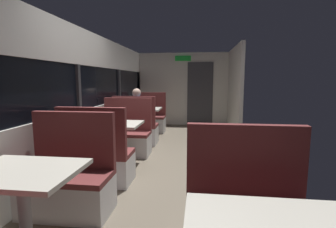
{
  "coord_description": "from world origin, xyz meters",
  "views": [
    {
      "loc": [
        0.51,
        -3.85,
        1.46
      ],
      "look_at": [
        -0.04,
        0.57,
        0.84
      ],
      "focal_mm": 26.72,
      "sensor_mm": 36.0,
      "label": 1
    }
  ],
  "objects_px": {
    "bench_mid_window_facing_end": "(98,160)",
    "bench_far_window_facing_end": "(136,130)",
    "bench_near_window_facing_entry": "(69,183)",
    "dining_table_mid_window": "(114,129)",
    "dining_table_near_window": "(22,182)",
    "bench_front_aisle_facing_entry": "(246,226)",
    "coffee_cup_primary": "(143,106)",
    "dining_table_far_window": "(143,112)",
    "bench_far_window_facing_entry": "(148,120)",
    "seated_passenger": "(137,120)",
    "bench_mid_window_facing_entry": "(126,138)"
  },
  "relations": [
    {
      "from": "dining_table_near_window",
      "to": "bench_front_aisle_facing_entry",
      "type": "xyz_separation_m",
      "value": [
        1.79,
        0.1,
        -0.31
      ]
    },
    {
      "from": "bench_far_window_facing_entry",
      "to": "bench_near_window_facing_entry",
      "type": "bearing_deg",
      "value": -90.0
    },
    {
      "from": "bench_near_window_facing_entry",
      "to": "bench_far_window_facing_entry",
      "type": "relative_size",
      "value": 1.0
    },
    {
      "from": "bench_mid_window_facing_end",
      "to": "dining_table_far_window",
      "type": "height_order",
      "value": "bench_mid_window_facing_end"
    },
    {
      "from": "bench_front_aisle_facing_entry",
      "to": "dining_table_far_window",
      "type": "bearing_deg",
      "value": 112.67
    },
    {
      "from": "dining_table_near_window",
      "to": "bench_far_window_facing_end",
      "type": "relative_size",
      "value": 0.82
    },
    {
      "from": "dining_table_far_window",
      "to": "bench_far_window_facing_entry",
      "type": "height_order",
      "value": "bench_far_window_facing_entry"
    },
    {
      "from": "bench_front_aisle_facing_entry",
      "to": "bench_mid_window_facing_entry",
      "type": "bearing_deg",
      "value": 122.66
    },
    {
      "from": "bench_near_window_facing_entry",
      "to": "bench_far_window_facing_entry",
      "type": "height_order",
      "value": "same"
    },
    {
      "from": "seated_passenger",
      "to": "bench_front_aisle_facing_entry",
      "type": "bearing_deg",
      "value": -63.92
    },
    {
      "from": "dining_table_mid_window",
      "to": "bench_far_window_facing_end",
      "type": "height_order",
      "value": "bench_far_window_facing_end"
    },
    {
      "from": "bench_far_window_facing_entry",
      "to": "bench_front_aisle_facing_entry",
      "type": "xyz_separation_m",
      "value": [
        1.79,
        -4.98,
        0.0
      ]
    },
    {
      "from": "bench_mid_window_facing_entry",
      "to": "bench_far_window_facing_end",
      "type": "distance_m",
      "value": 0.79
    },
    {
      "from": "dining_table_far_window",
      "to": "bench_front_aisle_facing_entry",
      "type": "distance_m",
      "value": 4.65
    },
    {
      "from": "dining_table_near_window",
      "to": "bench_near_window_facing_entry",
      "type": "bearing_deg",
      "value": 90.0
    },
    {
      "from": "dining_table_near_window",
      "to": "bench_far_window_facing_end",
      "type": "bearing_deg",
      "value": 90.0
    },
    {
      "from": "bench_near_window_facing_entry",
      "to": "bench_far_window_facing_end",
      "type": "bearing_deg",
      "value": 90.0
    },
    {
      "from": "bench_mid_window_facing_entry",
      "to": "seated_passenger",
      "type": "distance_m",
      "value": 0.89
    },
    {
      "from": "bench_front_aisle_facing_entry",
      "to": "seated_passenger",
      "type": "relative_size",
      "value": 0.87
    },
    {
      "from": "seated_passenger",
      "to": "bench_mid_window_facing_end",
      "type": "bearing_deg",
      "value": -90.0
    },
    {
      "from": "bench_mid_window_facing_entry",
      "to": "dining_table_far_window",
      "type": "bearing_deg",
      "value": 90.0
    },
    {
      "from": "dining_table_near_window",
      "to": "bench_mid_window_facing_entry",
      "type": "bearing_deg",
      "value": 90.0
    },
    {
      "from": "bench_front_aisle_facing_entry",
      "to": "coffee_cup_primary",
      "type": "xyz_separation_m",
      "value": [
        -1.8,
        4.32,
        0.46
      ]
    },
    {
      "from": "dining_table_far_window",
      "to": "coffee_cup_primary",
      "type": "bearing_deg",
      "value": 100.02
    },
    {
      "from": "dining_table_mid_window",
      "to": "bench_mid_window_facing_end",
      "type": "bearing_deg",
      "value": -90.0
    },
    {
      "from": "dining_table_far_window",
      "to": "bench_far_window_facing_end",
      "type": "bearing_deg",
      "value": -90.0
    },
    {
      "from": "bench_near_window_facing_entry",
      "to": "dining_table_mid_window",
      "type": "relative_size",
      "value": 1.22
    },
    {
      "from": "coffee_cup_primary",
      "to": "dining_table_far_window",
      "type": "bearing_deg",
      "value": -79.98
    },
    {
      "from": "bench_near_window_facing_entry",
      "to": "bench_far_window_facing_end",
      "type": "relative_size",
      "value": 1.0
    },
    {
      "from": "bench_near_window_facing_entry",
      "to": "bench_far_window_facing_entry",
      "type": "xyz_separation_m",
      "value": [
        0.0,
        4.38,
        0.0
      ]
    },
    {
      "from": "bench_far_window_facing_entry",
      "to": "coffee_cup_primary",
      "type": "relative_size",
      "value": 12.22
    },
    {
      "from": "bench_mid_window_facing_end",
      "to": "bench_far_window_facing_end",
      "type": "height_order",
      "value": "same"
    },
    {
      "from": "dining_table_far_window",
      "to": "seated_passenger",
      "type": "height_order",
      "value": "seated_passenger"
    },
    {
      "from": "bench_mid_window_facing_end",
      "to": "seated_passenger",
      "type": "xyz_separation_m",
      "value": [
        0.0,
        2.26,
        0.21
      ]
    },
    {
      "from": "bench_far_window_facing_entry",
      "to": "seated_passenger",
      "type": "xyz_separation_m",
      "value": [
        0.0,
        -1.33,
        0.21
      ]
    },
    {
      "from": "bench_near_window_facing_entry",
      "to": "dining_table_far_window",
      "type": "bearing_deg",
      "value": 90.0
    },
    {
      "from": "seated_passenger",
      "to": "coffee_cup_primary",
      "type": "height_order",
      "value": "seated_passenger"
    },
    {
      "from": "bench_far_window_facing_entry",
      "to": "bench_front_aisle_facing_entry",
      "type": "height_order",
      "value": "same"
    },
    {
      "from": "dining_table_near_window",
      "to": "dining_table_mid_window",
      "type": "distance_m",
      "value": 2.19
    },
    {
      "from": "dining_table_far_window",
      "to": "bench_front_aisle_facing_entry",
      "type": "relative_size",
      "value": 0.82
    },
    {
      "from": "bench_near_window_facing_entry",
      "to": "bench_mid_window_facing_entry",
      "type": "xyz_separation_m",
      "value": [
        0.0,
        2.19,
        0.0
      ]
    },
    {
      "from": "bench_far_window_facing_end",
      "to": "bench_far_window_facing_entry",
      "type": "bearing_deg",
      "value": 90.0
    },
    {
      "from": "bench_mid_window_facing_end",
      "to": "coffee_cup_primary",
      "type": "distance_m",
      "value": 2.97
    },
    {
      "from": "dining_table_near_window",
      "to": "bench_mid_window_facing_end",
      "type": "relative_size",
      "value": 0.82
    },
    {
      "from": "bench_mid_window_facing_end",
      "to": "dining_table_far_window",
      "type": "xyz_separation_m",
      "value": [
        0.0,
        2.89,
        0.31
      ]
    },
    {
      "from": "dining_table_mid_window",
      "to": "bench_near_window_facing_entry",
      "type": "bearing_deg",
      "value": -90.0
    },
    {
      "from": "dining_table_mid_window",
      "to": "bench_far_window_facing_entry",
      "type": "distance_m",
      "value": 2.91
    },
    {
      "from": "seated_passenger",
      "to": "coffee_cup_primary",
      "type": "relative_size",
      "value": 14.0
    },
    {
      "from": "dining_table_near_window",
      "to": "bench_mid_window_facing_end",
      "type": "bearing_deg",
      "value": 90.0
    },
    {
      "from": "bench_near_window_facing_entry",
      "to": "coffee_cup_primary",
      "type": "relative_size",
      "value": 12.22
    }
  ]
}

